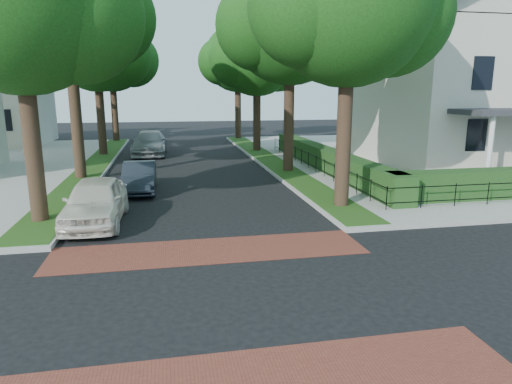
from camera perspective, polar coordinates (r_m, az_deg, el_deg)
ground at (r=10.44m, az=-4.09°, el=-13.23°), size 120.00×120.00×0.00m
sidewalk_ne at (r=35.31m, az=24.78°, el=4.18°), size 30.00×30.00×0.15m
crosswalk_far at (r=13.38m, az=-5.80°, el=-7.29°), size 9.00×2.20×0.01m
grass_strip_ne at (r=29.49m, az=1.76°, el=4.06°), size 1.60×29.80×0.02m
grass_strip_nw at (r=29.09m, az=-19.49°, el=3.22°), size 1.60×29.80×0.02m
tree_right_near at (r=18.14m, az=11.63°, el=22.15°), size 7.75×6.67×10.66m
tree_right_mid at (r=25.71m, az=4.40°, el=20.27°), size 8.25×7.09×11.22m
tree_right_far at (r=34.30m, az=0.20°, el=16.56°), size 7.25×6.23×9.74m
tree_right_back at (r=43.17m, az=-2.23°, el=16.22°), size 7.50×6.45×10.20m
tree_left_near at (r=17.33m, az=-27.13°, el=20.34°), size 7.50×6.45×10.20m
tree_left_mid at (r=25.24m, az=-22.22°, el=20.39°), size 8.00×6.88×11.48m
tree_left_far at (r=33.93m, az=-19.15°, el=16.30°), size 7.00×6.02×9.86m
tree_left_back at (r=42.89m, az=-17.50°, el=15.89°), size 7.75×6.66×10.44m
hedge_main_road at (r=26.15m, az=8.71°, el=4.13°), size 1.00×18.00×1.20m
fence_main_road at (r=25.92m, az=7.03°, el=3.76°), size 0.06×18.00×0.90m
house_victorian at (r=31.39m, az=26.10°, el=14.07°), size 13.00×13.05×12.48m
parked_car_front at (r=16.69m, az=-19.43°, el=-1.10°), size 1.99×4.72×1.60m
parked_car_middle at (r=21.43m, az=-14.35°, el=1.81°), size 1.43×4.09×1.35m
parked_car_rear at (r=33.76m, az=-13.14°, el=5.97°), size 2.54×5.82×1.67m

